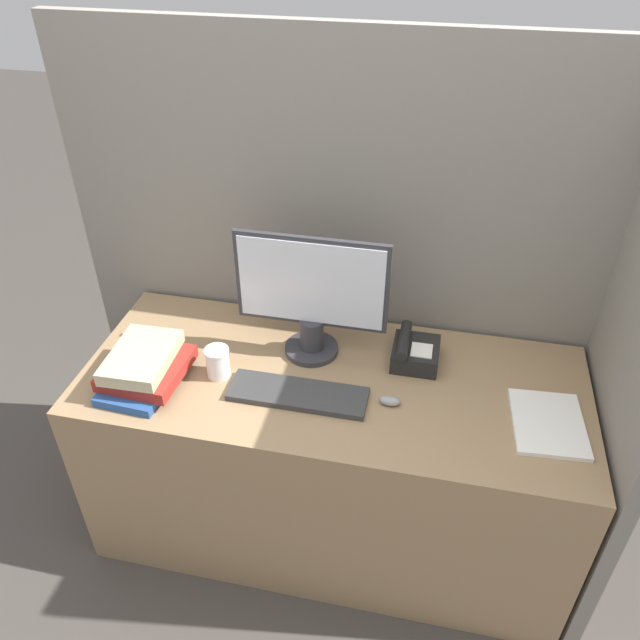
% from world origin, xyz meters
% --- Properties ---
extents(ground_plane, '(12.00, 12.00, 0.00)m').
position_xyz_m(ground_plane, '(0.00, 0.00, 0.00)').
color(ground_plane, '#423D38').
extents(cubicle_panel_rear, '(2.01, 0.04, 1.71)m').
position_xyz_m(cubicle_panel_rear, '(0.00, 0.71, 0.85)').
color(cubicle_panel_rear, gray).
rests_on(cubicle_panel_rear, ground_plane).
extents(cubicle_panel_right, '(0.04, 0.74, 1.71)m').
position_xyz_m(cubicle_panel_right, '(0.84, 0.37, 0.85)').
color(cubicle_panel_right, gray).
rests_on(cubicle_panel_right, ground_plane).
extents(desk, '(1.61, 0.68, 0.72)m').
position_xyz_m(desk, '(0.00, 0.34, 0.36)').
color(desk, '#937551').
rests_on(desk, ground_plane).
extents(monitor, '(0.49, 0.18, 0.43)m').
position_xyz_m(monitor, '(-0.10, 0.46, 0.93)').
color(monitor, '#333338').
rests_on(monitor, desk).
extents(keyboard, '(0.43, 0.13, 0.02)m').
position_xyz_m(keyboard, '(-0.09, 0.23, 0.73)').
color(keyboard, '#333333').
rests_on(keyboard, desk).
extents(mouse, '(0.07, 0.04, 0.03)m').
position_xyz_m(mouse, '(0.19, 0.26, 0.74)').
color(mouse, gray).
rests_on(mouse, desk).
extents(coffee_cup, '(0.08, 0.08, 0.10)m').
position_xyz_m(coffee_cup, '(-0.36, 0.28, 0.78)').
color(coffee_cup, white).
rests_on(coffee_cup, desk).
extents(book_stack, '(0.25, 0.31, 0.11)m').
position_xyz_m(book_stack, '(-0.58, 0.20, 0.78)').
color(book_stack, '#264C8C').
rests_on(book_stack, desk).
extents(desk_telephone, '(0.15, 0.18, 0.10)m').
position_xyz_m(desk_telephone, '(0.24, 0.48, 0.76)').
color(desk_telephone, black).
rests_on(desk_telephone, desk).
extents(paper_pile, '(0.22, 0.28, 0.01)m').
position_xyz_m(paper_pile, '(0.66, 0.27, 0.73)').
color(paper_pile, white).
rests_on(paper_pile, desk).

